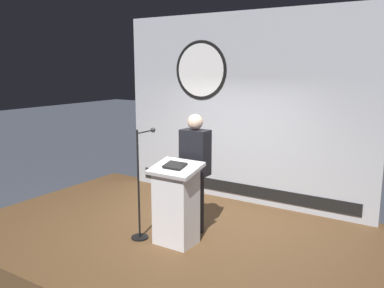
{
  "coord_description": "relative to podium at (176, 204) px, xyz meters",
  "views": [
    {
      "loc": [
        3.09,
        -4.54,
        2.69
      ],
      "look_at": [
        0.1,
        0.12,
        1.62
      ],
      "focal_mm": 37.98,
      "sensor_mm": 36.0,
      "label": 1
    }
  ],
  "objects": [
    {
      "name": "ground_plane",
      "position": [
        -0.1,
        0.28,
        -0.85
      ],
      "size": [
        40.0,
        40.0,
        0.0
      ],
      "primitive_type": "plane",
      "color": "#383D47"
    },
    {
      "name": "stage_platform",
      "position": [
        -0.1,
        0.28,
        -0.7
      ],
      "size": [
        6.4,
        4.0,
        0.3
      ],
      "primitive_type": "cube",
      "color": "brown",
      "rests_on": "ground"
    },
    {
      "name": "banner_display",
      "position": [
        -0.12,
        2.13,
        1.09
      ],
      "size": [
        4.69,
        0.12,
        3.29
      ],
      "color": "#B2B7C1",
      "rests_on": "stage_platform"
    },
    {
      "name": "podium",
      "position": [
        0.0,
        0.0,
        0.0
      ],
      "size": [
        0.64,
        0.5,
        1.13
      ],
      "color": "silver",
      "rests_on": "stage_platform"
    },
    {
      "name": "speaker_person",
      "position": [
        0.0,
        0.48,
        0.33
      ],
      "size": [
        0.4,
        0.26,
        1.73
      ],
      "color": "black",
      "rests_on": "stage_platform"
    },
    {
      "name": "microphone_stand",
      "position": [
        -0.52,
        -0.1,
        -0.01
      ],
      "size": [
        0.24,
        0.5,
        1.55
      ],
      "color": "black",
      "rests_on": "stage_platform"
    }
  ]
}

